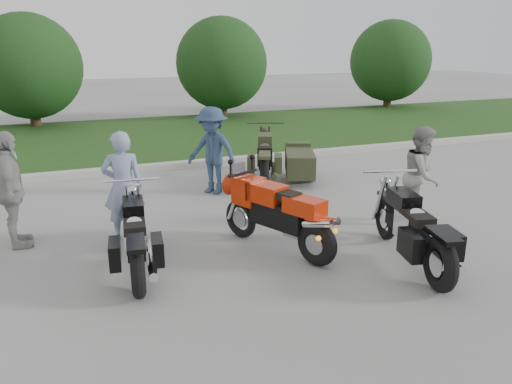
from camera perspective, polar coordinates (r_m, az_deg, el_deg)
name	(u,v)px	position (r m, az deg, el deg)	size (l,w,h in m)	color
ground	(251,267)	(6.97, -0.57, -8.60)	(80.00, 80.00, 0.00)	#9F9F9A
curb	(163,166)	(12.44, -10.62, 2.90)	(60.00, 0.30, 0.15)	#B4B1A9
grass_strip	(136,138)	(16.45, -13.53, 6.04)	(60.00, 8.00, 0.14)	#2E591E
tree_mid_left	(29,67)	(19.41, -24.53, 12.92)	(3.60, 3.60, 4.00)	#3F2B1C
tree_mid_right	(222,64)	(20.39, -3.93, 14.44)	(3.60, 3.60, 4.00)	#3F2B1C
tree_far_right	(390,61)	(24.08, 15.09, 14.26)	(3.60, 3.60, 4.00)	#3F2B1C
sportbike_red	(279,213)	(7.28, 2.62, -2.40)	(1.04, 2.03, 1.02)	black
cruiser_left	(136,240)	(6.87, -13.53, -5.36)	(0.50, 2.30, 0.89)	black
cruiser_right	(414,232)	(7.21, 17.65, -4.41)	(0.75, 2.40, 0.94)	black
cruiser_sidecar	(285,161)	(11.11, 3.35, 3.55)	(1.82, 2.41, 0.98)	black
person_stripe	(123,186)	(7.92, -14.94, 0.63)	(0.63, 0.41, 1.73)	#848FB4
person_grey	(422,175)	(8.85, 18.43, 1.80)	(0.81, 0.63, 1.67)	gray
person_denim	(212,151)	(10.14, -5.04, 4.71)	(1.14, 0.66, 1.77)	navy
person_back	(11,191)	(8.20, -26.19, 0.13)	(1.04, 0.43, 1.77)	#989A94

